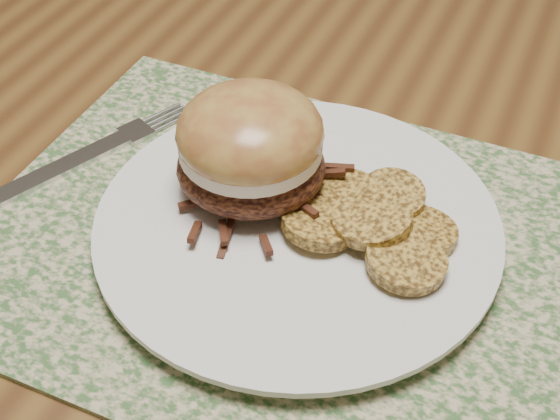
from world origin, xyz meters
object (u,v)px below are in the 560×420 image
(dining_table, at_px, (166,132))
(pork_sandwich, at_px, (250,147))
(fork, at_px, (80,159))
(dinner_plate, at_px, (297,228))

(dining_table, relative_size, pork_sandwich, 11.70)
(dining_table, height_order, fork, fork)
(dining_table, distance_m, dinner_plate, 0.27)
(pork_sandwich, bearing_deg, fork, 165.31)
(dinner_plate, xyz_separation_m, fork, (-0.18, 0.01, -0.01))
(dinner_plate, distance_m, fork, 0.18)
(dinner_plate, relative_size, pork_sandwich, 2.03)
(fork, bearing_deg, pork_sandwich, 28.05)
(dining_table, xyz_separation_m, pork_sandwich, (0.16, -0.14, 0.14))
(dining_table, relative_size, dinner_plate, 5.77)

